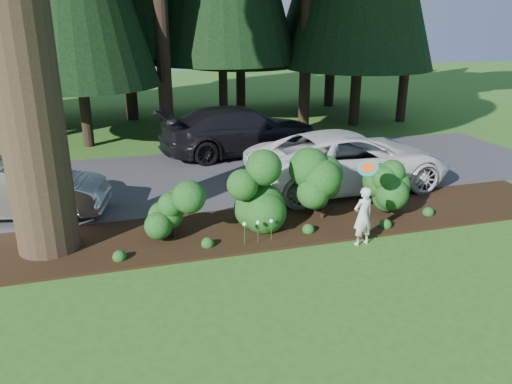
{
  "coord_description": "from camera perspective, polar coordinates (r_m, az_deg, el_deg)",
  "views": [
    {
      "loc": [
        -3.11,
        -7.02,
        4.68
      ],
      "look_at": [
        -0.41,
        2.18,
        1.3
      ],
      "focal_mm": 35.0,
      "sensor_mm": 36.0,
      "label": 1
    }
  ],
  "objects": [
    {
      "name": "car_silver_wagon",
      "position": [
        13.4,
        -25.46,
        0.25
      ],
      "size": [
        4.34,
        2.27,
        1.36
      ],
      "primitive_type": "imported",
      "rotation": [
        0.0,
        0.0,
        1.36
      ],
      "color": "silver",
      "rests_on": "driveway"
    },
    {
      "name": "lily_cluster",
      "position": [
        10.69,
        0.23,
        -3.63
      ],
      "size": [
        0.69,
        0.09,
        0.57
      ],
      "color": "#174515",
      "rests_on": "ground"
    },
    {
      "name": "shrub_row",
      "position": [
        11.55,
        4.28,
        -0.22
      ],
      "size": [
        6.53,
        1.6,
        1.61
      ],
      "color": "#174515",
      "rests_on": "ground"
    },
    {
      "name": "child",
      "position": [
        10.9,
        12.12,
        -2.72
      ],
      "size": [
        0.53,
        0.4,
        1.31
      ],
      "primitive_type": "imported",
      "rotation": [
        0.0,
        0.0,
        3.34
      ],
      "color": "silver",
      "rests_on": "ground"
    },
    {
      "name": "ground",
      "position": [
        9.0,
        6.58,
        -12.08
      ],
      "size": [
        80.0,
        80.0,
        0.0
      ],
      "primitive_type": "plane",
      "color": "#36601B",
      "rests_on": "ground"
    },
    {
      "name": "frisbee",
      "position": [
        10.79,
        12.69,
        2.7
      ],
      "size": [
        0.49,
        0.4,
        0.39
      ],
      "color": "teal",
      "rests_on": "ground"
    },
    {
      "name": "mulch_bed",
      "position": [
        11.7,
        0.45,
        -4.02
      ],
      "size": [
        16.0,
        2.5,
        0.05
      ],
      "primitive_type": "cube",
      "color": "black",
      "rests_on": "ground"
    },
    {
      "name": "car_white_suv",
      "position": [
        14.43,
        10.57,
        3.64
      ],
      "size": [
        5.89,
        2.86,
        1.61
      ],
      "primitive_type": "imported",
      "rotation": [
        0.0,
        0.0,
        1.6
      ],
      "color": "silver",
      "rests_on": "driveway"
    },
    {
      "name": "driveway",
      "position": [
        15.57,
        -4.08,
        1.94
      ],
      "size": [
        22.0,
        6.0,
        0.03
      ],
      "primitive_type": "cube",
      "color": "#38383A",
      "rests_on": "ground"
    },
    {
      "name": "car_dark_suv",
      "position": [
        17.79,
        -1.66,
        7.06
      ],
      "size": [
        6.02,
        2.99,
        1.68
      ],
      "primitive_type": "imported",
      "rotation": [
        0.0,
        0.0,
        1.68
      ],
      "color": "black",
      "rests_on": "driveway"
    }
  ]
}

